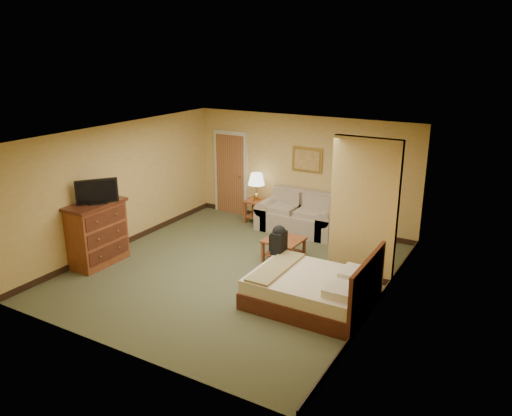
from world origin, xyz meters
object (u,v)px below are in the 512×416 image
Objects in this scene: coffee_table at (284,245)px; loveseat at (298,218)px; bed at (313,289)px; dresser at (97,233)px.

loveseat is at bearing 105.60° from coffee_table.
bed is at bearing -60.81° from loveseat.
coffee_table is 0.38× the size of bed.
bed is (1.70, -3.04, -0.02)m from loveseat.
coffee_table is 1.86m from bed.
dresser is at bearing -172.90° from bed.
dresser is (-3.06, -1.92, 0.31)m from coffee_table.
dresser is (-2.60, -3.57, 0.33)m from loveseat.
dresser reaches higher than coffee_table.
loveseat reaches higher than coffee_table.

